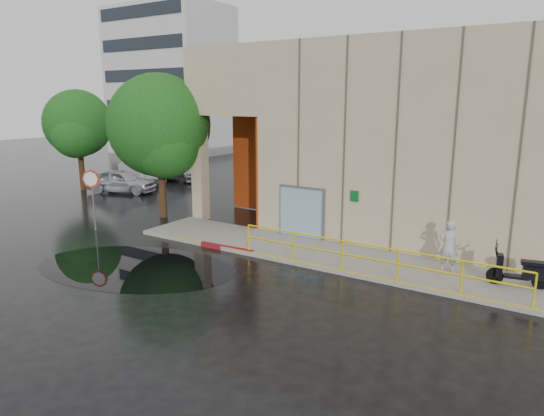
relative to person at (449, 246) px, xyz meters
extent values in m
plane|color=black|center=(-6.30, -4.92, -1.02)|extent=(120.00, 120.00, 0.00)
cube|color=gray|center=(-2.30, -0.42, -0.94)|extent=(20.00, 3.00, 0.15)
cube|color=tan|center=(-0.30, 6.08, 2.98)|extent=(16.00, 10.00, 8.00)
cube|color=tan|center=(-10.30, 6.08, 5.48)|extent=(4.00, 10.00, 3.00)
cube|color=tan|center=(-11.90, 1.48, 1.48)|extent=(0.60, 0.60, 5.00)
cube|color=#97330E|center=(-10.30, 4.58, 1.48)|extent=(3.80, 0.15, 4.90)
cube|color=#97330E|center=(-8.35, 2.83, 1.48)|extent=(0.10, 3.50, 4.90)
cube|color=#94B3CA|center=(-6.10, 0.96, 0.13)|extent=(1.90, 0.10, 2.00)
cube|color=slate|center=(-6.10, 1.04, 0.13)|extent=(2.10, 0.06, 2.20)
cube|color=#0B4E1E|center=(-3.80, 1.02, 1.08)|extent=(0.32, 0.04, 0.42)
cylinder|color=yellow|center=(-2.05, -1.77, 0.13)|extent=(9.50, 0.06, 0.06)
cylinder|color=yellow|center=(-2.05, -1.77, -0.32)|extent=(9.50, 0.06, 0.06)
cube|color=#B8B8B3|center=(-34.30, 23.08, 6.48)|extent=(12.00, 8.00, 15.00)
imported|color=#A8A8AD|center=(0.00, 0.00, 0.00)|extent=(0.72, 0.57, 1.73)
cylinder|color=black|center=(1.51, -0.39, -0.61)|extent=(0.51, 0.20, 0.50)
cylinder|color=black|center=(2.74, -0.14, -0.61)|extent=(0.51, 0.20, 0.50)
cylinder|color=slate|center=(-14.61, -2.58, 0.17)|extent=(0.08, 0.08, 2.37)
cylinder|color=red|center=(-14.61, -2.61, 1.30)|extent=(0.76, 0.39, 0.82)
cylinder|color=white|center=(-14.61, -2.64, 1.30)|extent=(0.59, 0.28, 0.65)
cube|color=maroon|center=(-7.80, -1.82, -0.93)|extent=(2.41, 0.28, 0.18)
cube|color=black|center=(-9.37, -5.04, -1.01)|extent=(8.19, 6.15, 0.01)
imported|color=#B6B8BD|center=(-20.62, 4.10, -0.28)|extent=(4.63, 3.09, 1.47)
imported|color=#BABBBC|center=(-22.46, 7.41, -0.23)|extent=(5.06, 3.31, 1.58)
imported|color=#B3B5BB|center=(-21.30, 9.61, -0.27)|extent=(5.19, 2.29, 1.48)
cylinder|color=black|center=(-13.82, 0.85, 0.49)|extent=(0.36, 0.36, 3.02)
sphere|color=#26581D|center=(-13.82, 0.85, 3.48)|extent=(4.91, 4.91, 4.91)
sphere|color=#26581D|center=(-13.24, 0.58, 2.74)|extent=(3.44, 3.44, 3.44)
cylinder|color=black|center=(-23.56, 3.45, 0.47)|extent=(0.36, 0.36, 2.98)
sphere|color=#175E18|center=(-23.56, 3.45, 3.22)|extent=(4.18, 4.18, 4.18)
sphere|color=#175E18|center=(-23.01, 2.81, 2.59)|extent=(2.93, 2.93, 2.93)
camera|label=1|loc=(3.29, -15.99, 4.72)|focal=32.00mm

